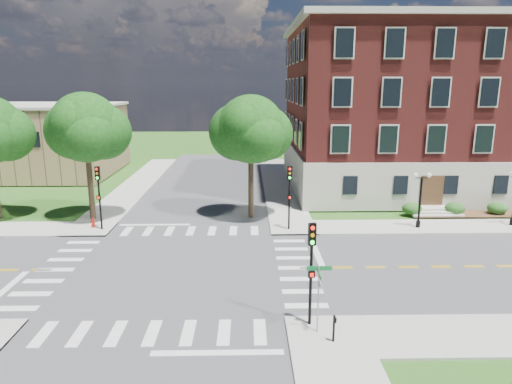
{
  "coord_description": "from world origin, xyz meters",
  "views": [
    {
      "loc": [
        4.26,
        -25.55,
        10.83
      ],
      "look_at": [
        4.89,
        6.39,
        3.2
      ],
      "focal_mm": 32.0,
      "sensor_mm": 36.0,
      "label": 1
    }
  ],
  "objects_px": {
    "traffic_signal_se": "(311,261)",
    "push_button_post": "(334,327)",
    "traffic_signal_ne": "(289,189)",
    "twin_lamp_west": "(420,197)",
    "street_sign_pole": "(319,286)",
    "traffic_signal_nw": "(99,190)",
    "fire_hydrant": "(93,223)"
  },
  "relations": [
    {
      "from": "push_button_post",
      "to": "traffic_signal_nw",
      "type": "bearing_deg",
      "value": 133.04
    },
    {
      "from": "traffic_signal_se",
      "to": "push_button_post",
      "type": "relative_size",
      "value": 4.0
    },
    {
      "from": "street_sign_pole",
      "to": "push_button_post",
      "type": "distance_m",
      "value": 1.81
    },
    {
      "from": "traffic_signal_nw",
      "to": "twin_lamp_west",
      "type": "distance_m",
      "value": 24.02
    },
    {
      "from": "traffic_signal_nw",
      "to": "street_sign_pole",
      "type": "bearing_deg",
      "value": -46.54
    },
    {
      "from": "twin_lamp_west",
      "to": "street_sign_pole",
      "type": "height_order",
      "value": "twin_lamp_west"
    },
    {
      "from": "traffic_signal_se",
      "to": "traffic_signal_ne",
      "type": "distance_m",
      "value": 13.96
    },
    {
      "from": "traffic_signal_se",
      "to": "traffic_signal_ne",
      "type": "xyz_separation_m",
      "value": [
        0.3,
        13.95,
        0.0
      ]
    },
    {
      "from": "traffic_signal_ne",
      "to": "street_sign_pole",
      "type": "bearing_deg",
      "value": -90.18
    },
    {
      "from": "traffic_signal_ne",
      "to": "twin_lamp_west",
      "type": "bearing_deg",
      "value": 1.37
    },
    {
      "from": "push_button_post",
      "to": "fire_hydrant",
      "type": "height_order",
      "value": "push_button_post"
    },
    {
      "from": "traffic_signal_nw",
      "to": "push_button_post",
      "type": "height_order",
      "value": "traffic_signal_nw"
    },
    {
      "from": "traffic_signal_se",
      "to": "fire_hydrant",
      "type": "relative_size",
      "value": 6.4
    },
    {
      "from": "traffic_signal_ne",
      "to": "twin_lamp_west",
      "type": "xyz_separation_m",
      "value": [
        9.91,
        0.24,
        -0.66
      ]
    },
    {
      "from": "street_sign_pole",
      "to": "fire_hydrant",
      "type": "relative_size",
      "value": 4.13
    },
    {
      "from": "traffic_signal_ne",
      "to": "traffic_signal_nw",
      "type": "xyz_separation_m",
      "value": [
        -14.1,
        0.2,
        0.0
      ]
    },
    {
      "from": "traffic_signal_nw",
      "to": "street_sign_pole",
      "type": "relative_size",
      "value": 1.55
    },
    {
      "from": "street_sign_pole",
      "to": "twin_lamp_west",
      "type": "bearing_deg",
      "value": 56.16
    },
    {
      "from": "traffic_signal_nw",
      "to": "twin_lamp_west",
      "type": "xyz_separation_m",
      "value": [
        24.01,
        0.03,
        -0.66
      ]
    },
    {
      "from": "traffic_signal_nw",
      "to": "street_sign_pole",
      "type": "height_order",
      "value": "traffic_signal_nw"
    },
    {
      "from": "traffic_signal_se",
      "to": "push_button_post",
      "type": "bearing_deg",
      "value": -61.21
    },
    {
      "from": "street_sign_pole",
      "to": "push_button_post",
      "type": "xyz_separation_m",
      "value": [
        0.56,
        -0.82,
        -1.51
      ]
    },
    {
      "from": "traffic_signal_nw",
      "to": "fire_hydrant",
      "type": "height_order",
      "value": "traffic_signal_nw"
    },
    {
      "from": "twin_lamp_west",
      "to": "fire_hydrant",
      "type": "distance_m",
      "value": 24.93
    },
    {
      "from": "push_button_post",
      "to": "fire_hydrant",
      "type": "bearing_deg",
      "value": 133.62
    },
    {
      "from": "traffic_signal_nw",
      "to": "fire_hydrant",
      "type": "bearing_deg",
      "value": 146.16
    },
    {
      "from": "traffic_signal_ne",
      "to": "twin_lamp_west",
      "type": "height_order",
      "value": "traffic_signal_ne"
    },
    {
      "from": "traffic_signal_se",
      "to": "fire_hydrant",
      "type": "distance_m",
      "value": 20.92
    },
    {
      "from": "twin_lamp_west",
      "to": "traffic_signal_se",
      "type": "bearing_deg",
      "value": -125.75
    },
    {
      "from": "twin_lamp_west",
      "to": "fire_hydrant",
      "type": "height_order",
      "value": "twin_lamp_west"
    },
    {
      "from": "street_sign_pole",
      "to": "push_button_post",
      "type": "height_order",
      "value": "street_sign_pole"
    },
    {
      "from": "push_button_post",
      "to": "traffic_signal_ne",
      "type": "bearing_deg",
      "value": 91.92
    }
  ]
}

